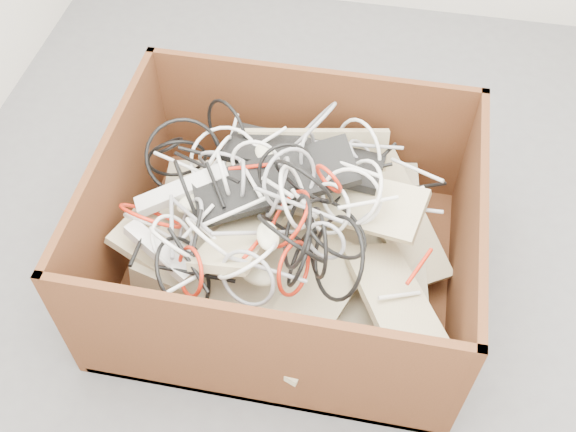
% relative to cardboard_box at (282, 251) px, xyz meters
% --- Properties ---
extents(ground, '(3.00, 3.00, 0.00)m').
position_rel_cardboard_box_xyz_m(ground, '(0.17, 0.13, -0.14)').
color(ground, '#525254').
rests_on(ground, ground).
extents(cardboard_box, '(1.13, 0.94, 0.53)m').
position_rel_cardboard_box_xyz_m(cardboard_box, '(0.00, 0.00, 0.00)').
color(cardboard_box, '#412310').
rests_on(cardboard_box, ground).
extents(keyboard_pile, '(1.08, 0.92, 0.38)m').
position_rel_cardboard_box_xyz_m(keyboard_pile, '(0.06, 0.03, 0.14)').
color(keyboard_pile, tan).
rests_on(keyboard_pile, cardboard_box).
extents(mice_scatter, '(0.71, 0.63, 0.21)m').
position_rel_cardboard_box_xyz_m(mice_scatter, '(0.03, -0.07, 0.21)').
color(mice_scatter, beige).
rests_on(mice_scatter, keyboard_pile).
extents(power_strip_left, '(0.29, 0.19, 0.12)m').
position_rel_cardboard_box_xyz_m(power_strip_left, '(-0.32, 0.02, 0.21)').
color(power_strip_left, silver).
rests_on(power_strip_left, keyboard_pile).
extents(power_strip_right, '(0.24, 0.16, 0.08)m').
position_rel_cardboard_box_xyz_m(power_strip_right, '(-0.32, -0.21, 0.20)').
color(power_strip_right, silver).
rests_on(power_strip_right, keyboard_pile).
extents(vga_plug, '(0.06, 0.06, 0.03)m').
position_rel_cardboard_box_xyz_m(vga_plug, '(0.32, 0.02, 0.21)').
color(vga_plug, '#0D24C5').
rests_on(vga_plug, keyboard_pile).
extents(cable_tangle, '(1.01, 0.84, 0.49)m').
position_rel_cardboard_box_xyz_m(cable_tangle, '(-0.06, -0.01, 0.26)').
color(cable_tangle, black).
rests_on(cable_tangle, keyboard_pile).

